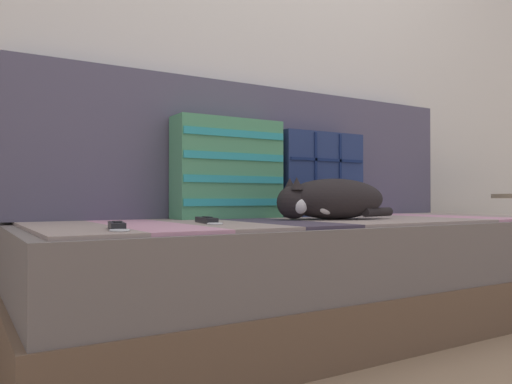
% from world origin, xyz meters
% --- Properties ---
extents(ground_plane, '(14.00, 14.00, 0.00)m').
position_xyz_m(ground_plane, '(0.00, 0.00, 0.00)').
color(ground_plane, '#937556').
extents(wall_behind, '(6.00, 0.06, 2.50)m').
position_xyz_m(wall_behind, '(0.00, 0.58, 1.25)').
color(wall_behind, silver).
rests_on(wall_behind, ground_plane).
extents(couch, '(2.12, 0.88, 0.41)m').
position_xyz_m(couch, '(-0.00, 0.11, 0.20)').
color(couch, brown).
rests_on(couch, ground_plane).
extents(sofa_backrest, '(2.08, 0.14, 0.56)m').
position_xyz_m(sofa_backrest, '(0.00, 0.48, 0.70)').
color(sofa_backrest, '#514C60').
rests_on(sofa_backrest, couch).
extents(throw_pillow_quilted, '(0.41, 0.14, 0.37)m').
position_xyz_m(throw_pillow_quilted, '(0.21, 0.33, 0.60)').
color(throw_pillow_quilted, navy).
rests_on(throw_pillow_quilted, couch).
extents(throw_pillow_striped, '(0.44, 0.14, 0.39)m').
position_xyz_m(throw_pillow_striped, '(-0.24, 0.33, 0.61)').
color(throw_pillow_striped, '#4C9366').
rests_on(throw_pillow_striped, couch).
extents(sleeping_cat, '(0.46, 0.28, 0.15)m').
position_xyz_m(sleeping_cat, '(0.03, 0.04, 0.49)').
color(sleeping_cat, black).
rests_on(sleeping_cat, couch).
extents(game_remote_near, '(0.08, 0.21, 0.02)m').
position_xyz_m(game_remote_near, '(-0.47, 0.04, 0.42)').
color(game_remote_near, black).
rests_on(game_remote_near, couch).
extents(game_remote_far, '(0.08, 0.19, 0.02)m').
position_xyz_m(game_remote_far, '(-0.81, -0.13, 0.42)').
color(game_remote_far, black).
rests_on(game_remote_far, couch).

